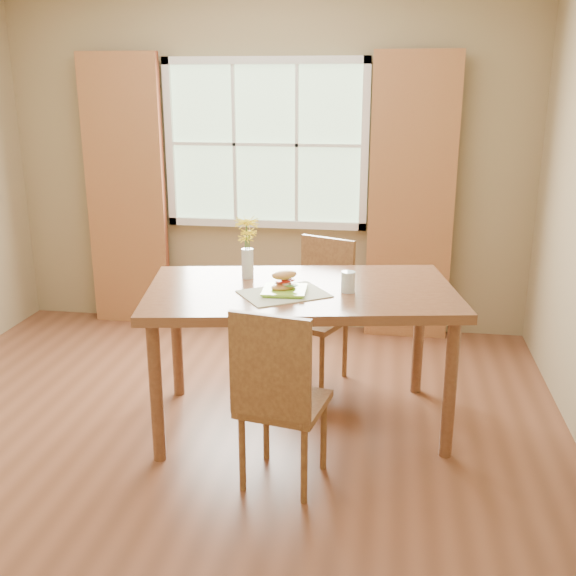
% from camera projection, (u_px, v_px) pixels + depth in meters
% --- Properties ---
extents(room, '(4.24, 3.84, 2.74)m').
position_uv_depth(room, '(201.00, 204.00, 3.58)').
color(room, brown).
rests_on(room, ground).
extents(window, '(1.62, 0.06, 1.32)m').
position_uv_depth(window, '(266.00, 145.00, 5.30)').
color(window, '#A6CF9C').
rests_on(window, room).
extents(curtain_left, '(0.65, 0.08, 2.20)m').
position_uv_depth(curtain_left, '(126.00, 193.00, 5.50)').
color(curtain_left, maroon).
rests_on(curtain_left, room).
extents(curtain_right, '(0.65, 0.08, 2.20)m').
position_uv_depth(curtain_right, '(411.00, 201.00, 5.16)').
color(curtain_right, maroon).
rests_on(curtain_right, room).
extents(dining_table, '(1.88, 1.27, 0.85)m').
position_uv_depth(dining_table, '(301.00, 303.00, 3.86)').
color(dining_table, brown).
rests_on(dining_table, room).
extents(chair_near, '(0.47, 0.47, 0.96)m').
position_uv_depth(chair_near, '(278.00, 393.00, 3.26)').
color(chair_near, brown).
rests_on(chair_near, room).
extents(chair_far, '(0.53, 0.53, 0.97)m').
position_uv_depth(chair_far, '(319.00, 303.00, 4.58)').
color(chair_far, brown).
rests_on(chair_far, room).
extents(placemat, '(0.56, 0.53, 0.01)m').
position_uv_depth(placemat, '(284.00, 294.00, 3.71)').
color(placemat, beige).
rests_on(placemat, dining_table).
extents(plate, '(0.25, 0.25, 0.01)m').
position_uv_depth(plate, '(285.00, 291.00, 3.73)').
color(plate, '#99DE37').
rests_on(plate, placemat).
extents(croissant_sandwich, '(0.18, 0.18, 0.11)m').
position_uv_depth(croissant_sandwich, '(284.00, 280.00, 3.72)').
color(croissant_sandwich, '#E9974F').
rests_on(croissant_sandwich, plate).
extents(water_glass, '(0.08, 0.08, 0.12)m').
position_uv_depth(water_glass, '(348.00, 282.00, 3.74)').
color(water_glass, silver).
rests_on(water_glass, dining_table).
extents(flower_vase, '(0.15, 0.15, 0.37)m').
position_uv_depth(flower_vase, '(247.00, 242.00, 3.97)').
color(flower_vase, silver).
rests_on(flower_vase, dining_table).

